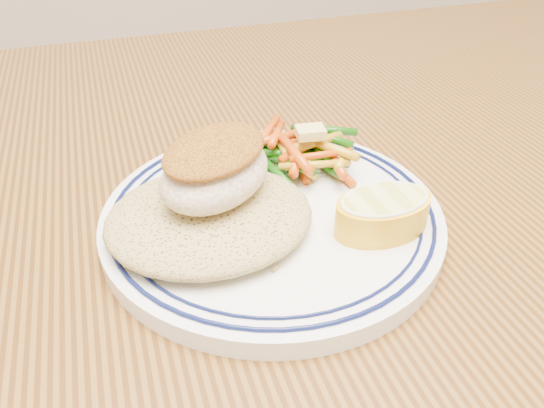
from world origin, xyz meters
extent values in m
cube|color=#4B2C0F|center=(0.00, 0.00, 0.73)|extent=(1.50, 0.90, 0.04)
cylinder|color=#4B2C0F|center=(0.68, 0.38, 0.35)|extent=(0.07, 0.07, 0.71)
cylinder|color=white|center=(0.01, -0.04, 0.76)|extent=(0.25, 0.25, 0.01)
torus|color=#0A113F|center=(0.01, -0.04, 0.77)|extent=(0.24, 0.24, 0.00)
torus|color=#0A113F|center=(0.01, -0.04, 0.77)|extent=(0.22, 0.22, 0.00)
ellipsoid|color=#A28C51|center=(-0.04, -0.05, 0.78)|extent=(0.15, 0.13, 0.03)
ellipsoid|color=beige|center=(-0.03, -0.04, 0.80)|extent=(0.11, 0.11, 0.04)
ellipsoid|color=#9C5D19|center=(-0.03, -0.04, 0.82)|extent=(0.10, 0.10, 0.02)
cylinder|color=#C74509|center=(0.05, 0.01, 0.77)|extent=(0.02, 0.06, 0.01)
cylinder|color=#134B09|center=(0.06, 0.00, 0.77)|extent=(0.05, 0.03, 0.01)
cylinder|color=#C74509|center=(0.08, -0.01, 0.77)|extent=(0.01, 0.05, 0.01)
cylinder|color=#134B09|center=(0.03, 0.00, 0.77)|extent=(0.04, 0.02, 0.01)
cylinder|color=#134B09|center=(0.07, -0.01, 0.77)|extent=(0.02, 0.05, 0.01)
cylinder|color=#134B09|center=(0.07, 0.01, 0.77)|extent=(0.03, 0.05, 0.01)
cylinder|color=#134B09|center=(0.05, 0.04, 0.77)|extent=(0.06, 0.04, 0.01)
cylinder|color=#BF8F14|center=(0.04, 0.00, 0.77)|extent=(0.02, 0.06, 0.01)
cylinder|color=#BF8F14|center=(0.05, 0.00, 0.77)|extent=(0.01, 0.05, 0.01)
cylinder|color=#134B09|center=(0.04, 0.02, 0.78)|extent=(0.01, 0.05, 0.01)
cylinder|color=#BF8F14|center=(0.05, -0.01, 0.78)|extent=(0.05, 0.01, 0.01)
cylinder|color=#C74509|center=(0.03, 0.03, 0.77)|extent=(0.05, 0.01, 0.01)
cylinder|color=#134B09|center=(0.04, 0.00, 0.78)|extent=(0.03, 0.05, 0.01)
cylinder|color=#134B09|center=(0.02, -0.01, 0.78)|extent=(0.01, 0.05, 0.01)
cylinder|color=#C74509|center=(0.06, 0.03, 0.78)|extent=(0.04, 0.04, 0.01)
cylinder|color=#C74509|center=(0.07, -0.01, 0.78)|extent=(0.02, 0.06, 0.01)
cylinder|color=#134B09|center=(0.04, 0.01, 0.78)|extent=(0.05, 0.02, 0.01)
cylinder|color=#134B09|center=(0.04, 0.03, 0.78)|extent=(0.06, 0.01, 0.01)
cylinder|color=#134B09|center=(0.07, 0.01, 0.78)|extent=(0.02, 0.06, 0.01)
cylinder|color=#BF8F14|center=(0.08, -0.01, 0.78)|extent=(0.04, 0.04, 0.01)
cylinder|color=#C74509|center=(0.04, 0.00, 0.78)|extent=(0.03, 0.05, 0.01)
cylinder|color=#BF8F14|center=(0.04, 0.03, 0.78)|extent=(0.01, 0.06, 0.01)
cylinder|color=#C74509|center=(0.04, 0.03, 0.78)|extent=(0.05, 0.04, 0.01)
cylinder|color=#C74509|center=(0.05, 0.01, 0.78)|extent=(0.05, 0.02, 0.01)
cylinder|color=#134B09|center=(0.08, 0.03, 0.78)|extent=(0.05, 0.04, 0.01)
cylinder|color=#BF8F14|center=(0.05, -0.02, 0.78)|extent=(0.06, 0.02, 0.01)
cylinder|color=#134B09|center=(0.07, 0.02, 0.78)|extent=(0.04, 0.05, 0.01)
cylinder|color=#BF8F14|center=(0.06, 0.01, 0.79)|extent=(0.05, 0.02, 0.01)
cylinder|color=#BF8F14|center=(0.07, 0.00, 0.79)|extent=(0.03, 0.06, 0.01)
cylinder|color=#C74509|center=(0.06, -0.01, 0.79)|extent=(0.05, 0.01, 0.01)
cylinder|color=#C74509|center=(0.03, 0.02, 0.79)|extent=(0.05, 0.01, 0.01)
cylinder|color=#C74509|center=(0.04, 0.03, 0.79)|extent=(0.03, 0.04, 0.01)
cylinder|color=#C74509|center=(0.04, -0.01, 0.79)|extent=(0.01, 0.05, 0.01)
cylinder|color=#C74509|center=(0.03, 0.03, 0.79)|extent=(0.04, 0.05, 0.01)
cube|color=#E5D870|center=(0.06, 0.01, 0.80)|extent=(0.02, 0.02, 0.01)
torus|color=white|center=(0.07, -0.09, 0.79)|extent=(0.07, 0.07, 0.00)
camera|label=1|loc=(-0.09, -0.35, 1.00)|focal=35.00mm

